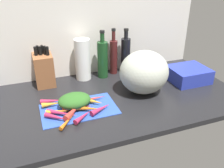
% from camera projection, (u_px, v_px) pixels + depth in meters
% --- Properties ---
extents(ground_plane, '(1.70, 0.80, 0.03)m').
position_uv_depth(ground_plane, '(98.00, 100.00, 1.41)').
color(ground_plane, black).
extents(wall_back, '(1.70, 0.03, 0.60)m').
position_uv_depth(wall_back, '(80.00, 32.00, 1.59)').
color(wall_back, silver).
rests_on(wall_back, ground_plane).
extents(cutting_board, '(0.41, 0.24, 0.01)m').
position_uv_depth(cutting_board, '(79.00, 109.00, 1.30)').
color(cutting_board, '#2D51B7').
rests_on(cutting_board, ground_plane).
extents(carrot_0, '(0.15, 0.12, 0.02)m').
position_uv_depth(carrot_0, '(62.00, 113.00, 1.23)').
color(carrot_0, '#B2264C').
rests_on(carrot_0, cutting_board).
extents(carrot_1, '(0.14, 0.16, 0.03)m').
position_uv_depth(carrot_1, '(74.00, 110.00, 1.25)').
color(carrot_1, red).
rests_on(carrot_1, cutting_board).
extents(carrot_2, '(0.10, 0.12, 0.02)m').
position_uv_depth(carrot_2, '(68.00, 121.00, 1.17)').
color(carrot_2, orange).
rests_on(carrot_2, cutting_board).
extents(carrot_3, '(0.13, 0.08, 0.03)m').
position_uv_depth(carrot_3, '(101.00, 109.00, 1.26)').
color(carrot_3, '#B2264C').
rests_on(carrot_3, cutting_board).
extents(carrot_4, '(0.10, 0.09, 0.03)m').
position_uv_depth(carrot_4, '(94.00, 101.00, 1.33)').
color(carrot_4, orange).
rests_on(carrot_4, cutting_board).
extents(carrot_5, '(0.11, 0.09, 0.03)m').
position_uv_depth(carrot_5, '(83.00, 117.00, 1.20)').
color(carrot_5, '#B2264C').
rests_on(carrot_5, cutting_board).
extents(carrot_6, '(0.13, 0.05, 0.02)m').
position_uv_depth(carrot_6, '(58.00, 111.00, 1.25)').
color(carrot_6, orange).
rests_on(carrot_6, cutting_board).
extents(carrot_7, '(0.15, 0.03, 0.02)m').
position_uv_depth(carrot_7, '(93.00, 99.00, 1.36)').
color(carrot_7, red).
rests_on(carrot_7, cutting_board).
extents(carrot_8, '(0.12, 0.11, 0.03)m').
position_uv_depth(carrot_8, '(57.00, 117.00, 1.20)').
color(carrot_8, '#B2264C').
rests_on(carrot_8, cutting_board).
extents(carrot_9, '(0.17, 0.10, 0.03)m').
position_uv_depth(carrot_9, '(86.00, 108.00, 1.27)').
color(carrot_9, orange).
rests_on(carrot_9, cutting_board).
extents(carrot_10, '(0.17, 0.05, 0.03)m').
position_uv_depth(carrot_10, '(78.00, 107.00, 1.28)').
color(carrot_10, red).
rests_on(carrot_10, cutting_board).
extents(carrot_11, '(0.11, 0.04, 0.03)m').
position_uv_depth(carrot_11, '(52.00, 104.00, 1.31)').
color(carrot_11, orange).
rests_on(carrot_11, cutting_board).
extents(carrot_12, '(0.14, 0.06, 0.03)m').
position_uv_depth(carrot_12, '(53.00, 101.00, 1.34)').
color(carrot_12, '#B2264C').
rests_on(carrot_12, cutting_board).
extents(carrot_greens_pile, '(0.18, 0.14, 0.08)m').
position_uv_depth(carrot_greens_pile, '(74.00, 100.00, 1.29)').
color(carrot_greens_pile, '#2D6023').
rests_on(carrot_greens_pile, cutting_board).
extents(winter_squash, '(0.30, 0.28, 0.26)m').
position_uv_depth(winter_squash, '(144.00, 72.00, 1.42)').
color(winter_squash, '#B2B7A8').
rests_on(winter_squash, ground_plane).
extents(knife_block, '(0.12, 0.15, 0.26)m').
position_uv_depth(knife_block, '(44.00, 69.00, 1.52)').
color(knife_block, brown).
rests_on(knife_block, ground_plane).
extents(paper_towel_roll, '(0.10, 0.10, 0.28)m').
position_uv_depth(paper_towel_roll, '(83.00, 59.00, 1.59)').
color(paper_towel_roll, white).
rests_on(paper_towel_roll, ground_plane).
extents(bottle_0, '(0.07, 0.07, 0.33)m').
position_uv_depth(bottle_0, '(103.00, 59.00, 1.61)').
color(bottle_0, '#19421E').
rests_on(bottle_0, ground_plane).
extents(bottle_1, '(0.05, 0.05, 0.32)m').
position_uv_depth(bottle_1, '(113.00, 56.00, 1.67)').
color(bottle_1, '#471919').
rests_on(bottle_1, ground_plane).
extents(bottle_2, '(0.07, 0.07, 0.32)m').
position_uv_depth(bottle_2, '(126.00, 55.00, 1.69)').
color(bottle_2, black).
rests_on(bottle_2, ground_plane).
extents(dish_rack, '(0.25, 0.21, 0.09)m').
position_uv_depth(dish_rack, '(188.00, 74.00, 1.59)').
color(dish_rack, '#2838AD').
rests_on(dish_rack, ground_plane).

